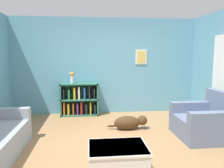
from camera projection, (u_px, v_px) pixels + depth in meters
The scene contains 7 objects.
ground_plane at pixel (114, 144), 3.97m from camera, with size 14.00×14.00×0.00m, color #997047.
wall_back at pixel (105, 66), 6.01m from camera, with size 5.60×0.13×2.60m.
bookshelf at pixel (80, 100), 5.84m from camera, with size 0.99×0.35×0.87m.
recliner_chair at pixel (206, 121), 4.27m from camera, with size 0.99×1.02×0.90m.
coffee_table at pixel (118, 161), 2.87m from camera, with size 0.77×0.58×0.43m.
dog at pixel (130, 122), 4.73m from camera, with size 0.88×0.27×0.30m.
vase at pixel (72, 77), 5.72m from camera, with size 0.12×0.12×0.30m.
Camera 1 is at (-0.43, -3.76, 1.62)m, focal length 35.00 mm.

